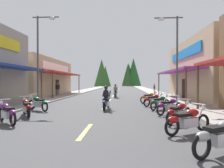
{
  "coord_description": "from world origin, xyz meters",
  "views": [
    {
      "loc": [
        1.42,
        0.95,
        1.83
      ],
      "look_at": [
        -0.59,
        33.17,
        1.44
      ],
      "focal_mm": 31.4,
      "sensor_mm": 36.0,
      "label": 1
    }
  ],
  "objects_px": {
    "pedestrian_by_shop": "(58,88)",
    "pedestrian_browsing": "(154,88)",
    "motorcycle_parked_left_2": "(7,112)",
    "rider_cruising_trailing": "(116,92)",
    "motorcycle_parked_right_1": "(188,120)",
    "motorcycle_parked_left_4": "(38,103)",
    "streetlamp_right": "(173,48)",
    "motorcycle_parked_right_6": "(149,97)",
    "streetlamp_left": "(41,48)",
    "motorcycle_parked_right_5": "(154,100)",
    "rider_cruising_lead": "(106,100)",
    "motorcycle_parked_right_2": "(179,112)",
    "motorcycle_parked_right_4": "(160,102)",
    "motorcycle_parked_left_3": "(26,107)",
    "motorcycle_parked_right_3": "(170,106)",
    "motorcycle_parked_right_0": "(221,135)"
  },
  "relations": [
    {
      "from": "streetlamp_left",
      "to": "streetlamp_right",
      "type": "height_order",
      "value": "streetlamp_left"
    },
    {
      "from": "motorcycle_parked_left_4",
      "to": "motorcycle_parked_right_5",
      "type": "bearing_deg",
      "value": -125.88
    },
    {
      "from": "motorcycle_parked_right_6",
      "to": "rider_cruising_lead",
      "type": "bearing_deg",
      "value": -167.11
    },
    {
      "from": "motorcycle_parked_left_4",
      "to": "rider_cruising_lead",
      "type": "xyz_separation_m",
      "value": [
        4.24,
        0.69,
        0.17
      ]
    },
    {
      "from": "rider_cruising_lead",
      "to": "pedestrian_browsing",
      "type": "distance_m",
      "value": 14.98
    },
    {
      "from": "motorcycle_parked_right_1",
      "to": "motorcycle_parked_left_4",
      "type": "relative_size",
      "value": 1.04
    },
    {
      "from": "streetlamp_left",
      "to": "motorcycle_parked_right_2",
      "type": "relative_size",
      "value": 4.3
    },
    {
      "from": "motorcycle_parked_left_3",
      "to": "pedestrian_browsing",
      "type": "bearing_deg",
      "value": -64.14
    },
    {
      "from": "motorcycle_parked_left_2",
      "to": "pedestrian_browsing",
      "type": "distance_m",
      "value": 20.66
    },
    {
      "from": "rider_cruising_trailing",
      "to": "motorcycle_parked_left_2",
      "type": "bearing_deg",
      "value": 166.81
    },
    {
      "from": "streetlamp_left",
      "to": "motorcycle_parked_right_5",
      "type": "xyz_separation_m",
      "value": [
        8.7,
        -0.27,
        -3.98
      ]
    },
    {
      "from": "motorcycle_parked_left_2",
      "to": "motorcycle_parked_left_3",
      "type": "relative_size",
      "value": 0.93
    },
    {
      "from": "motorcycle_parked_right_4",
      "to": "motorcycle_parked_right_0",
      "type": "bearing_deg",
      "value": -135.43
    },
    {
      "from": "motorcycle_parked_right_2",
      "to": "motorcycle_parked_right_3",
      "type": "xyz_separation_m",
      "value": [
        0.12,
        2.31,
        0.0
      ]
    },
    {
      "from": "motorcycle_parked_right_4",
      "to": "pedestrian_by_shop",
      "type": "relative_size",
      "value": 0.95
    },
    {
      "from": "motorcycle_parked_right_0",
      "to": "rider_cruising_trailing",
      "type": "xyz_separation_m",
      "value": [
        -3.4,
        17.17,
        0.17
      ]
    },
    {
      "from": "motorcycle_parked_right_0",
      "to": "motorcycle_parked_right_5",
      "type": "xyz_separation_m",
      "value": [
        -0.2,
        9.69,
        0.0
      ]
    },
    {
      "from": "streetlamp_left",
      "to": "motorcycle_parked_right_0",
      "type": "bearing_deg",
      "value": -48.19
    },
    {
      "from": "motorcycle_parked_right_1",
      "to": "motorcycle_parked_left_4",
      "type": "height_order",
      "value": "same"
    },
    {
      "from": "motorcycle_parked_right_2",
      "to": "motorcycle_parked_left_4",
      "type": "xyz_separation_m",
      "value": [
        -7.82,
        3.23,
        0.0
      ]
    },
    {
      "from": "motorcycle_parked_right_6",
      "to": "motorcycle_parked_left_2",
      "type": "distance_m",
      "value": 11.27
    },
    {
      "from": "motorcycle_parked_right_5",
      "to": "motorcycle_parked_left_2",
      "type": "xyz_separation_m",
      "value": [
        -7.3,
        -6.53,
        0.0
      ]
    },
    {
      "from": "motorcycle_parked_right_1",
      "to": "motorcycle_parked_left_2",
      "type": "height_order",
      "value": "same"
    },
    {
      "from": "streetlamp_left",
      "to": "pedestrian_by_shop",
      "type": "height_order",
      "value": "streetlamp_left"
    },
    {
      "from": "streetlamp_right",
      "to": "motorcycle_parked_left_2",
      "type": "distance_m",
      "value": 11.66
    },
    {
      "from": "motorcycle_parked_right_5",
      "to": "rider_cruising_trailing",
      "type": "relative_size",
      "value": 0.83
    },
    {
      "from": "motorcycle_parked_right_5",
      "to": "rider_cruising_lead",
      "type": "bearing_deg",
      "value": 174.7
    },
    {
      "from": "motorcycle_parked_right_2",
      "to": "pedestrian_browsing",
      "type": "distance_m",
      "value": 18.03
    },
    {
      "from": "streetlamp_left",
      "to": "rider_cruising_lead",
      "type": "bearing_deg",
      "value": -23.53
    },
    {
      "from": "motorcycle_parked_right_5",
      "to": "motorcycle_parked_left_2",
      "type": "height_order",
      "value": "same"
    },
    {
      "from": "motorcycle_parked_left_2",
      "to": "rider_cruising_trailing",
      "type": "relative_size",
      "value": 0.78
    },
    {
      "from": "motorcycle_parked_right_2",
      "to": "motorcycle_parked_right_5",
      "type": "xyz_separation_m",
      "value": [
        -0.2,
        5.96,
        0.0
      ]
    },
    {
      "from": "motorcycle_parked_right_1",
      "to": "motorcycle_parked_right_2",
      "type": "relative_size",
      "value": 1.17
    },
    {
      "from": "streetlamp_left",
      "to": "rider_cruising_trailing",
      "type": "height_order",
      "value": "streetlamp_left"
    },
    {
      "from": "streetlamp_right",
      "to": "rider_cruising_trailing",
      "type": "height_order",
      "value": "streetlamp_right"
    },
    {
      "from": "streetlamp_right",
      "to": "motorcycle_parked_left_4",
      "type": "bearing_deg",
      "value": -162.2
    },
    {
      "from": "motorcycle_parked_right_4",
      "to": "rider_cruising_trailing",
      "type": "xyz_separation_m",
      "value": [
        -3.32,
        9.26,
        0.17
      ]
    },
    {
      "from": "motorcycle_parked_right_1",
      "to": "pedestrian_by_shop",
      "type": "relative_size",
      "value": 1.12
    },
    {
      "from": "motorcycle_parked_right_6",
      "to": "motorcycle_parked_left_4",
      "type": "relative_size",
      "value": 0.95
    },
    {
      "from": "motorcycle_parked_right_5",
      "to": "motorcycle_parked_left_3",
      "type": "xyz_separation_m",
      "value": [
        -7.38,
        -4.69,
        0.0
      ]
    },
    {
      "from": "motorcycle_parked_left_3",
      "to": "motorcycle_parked_left_4",
      "type": "relative_size",
      "value": 0.99
    },
    {
      "from": "streetlamp_right",
      "to": "motorcycle_parked_right_1",
      "type": "bearing_deg",
      "value": -100.25
    },
    {
      "from": "streetlamp_left",
      "to": "motorcycle_parked_right_0",
      "type": "relative_size",
      "value": 3.72
    },
    {
      "from": "pedestrian_by_shop",
      "to": "pedestrian_browsing",
      "type": "bearing_deg",
      "value": 55.32
    },
    {
      "from": "pedestrian_by_shop",
      "to": "rider_cruising_lead",
      "type": "bearing_deg",
      "value": -15.38
    },
    {
      "from": "motorcycle_parked_left_2",
      "to": "motorcycle_parked_left_3",
      "type": "bearing_deg",
      "value": -46.22
    },
    {
      "from": "motorcycle_parked_right_1",
      "to": "motorcycle_parked_left_4",
      "type": "xyz_separation_m",
      "value": [
        -7.63,
        5.0,
        0.0
      ]
    },
    {
      "from": "motorcycle_parked_right_2",
      "to": "motorcycle_parked_right_5",
      "type": "height_order",
      "value": "same"
    },
    {
      "from": "pedestrian_browsing",
      "to": "motorcycle_parked_right_1",
      "type": "bearing_deg",
      "value": -84.15
    },
    {
      "from": "motorcycle_parked_right_2",
      "to": "motorcycle_parked_right_6",
      "type": "height_order",
      "value": "same"
    }
  ]
}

